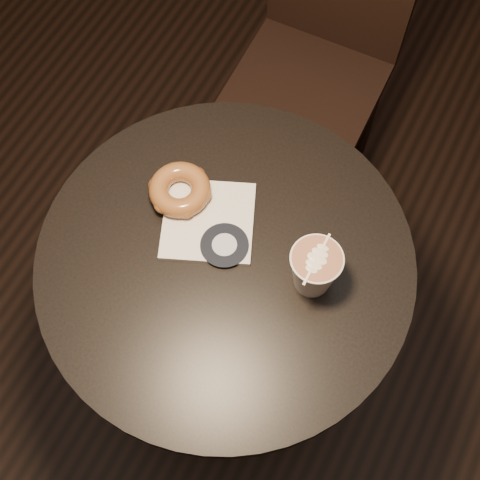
{
  "coord_description": "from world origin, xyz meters",
  "views": [
    {
      "loc": [
        0.25,
        -0.42,
        1.87
      ],
      "look_at": [
        0.01,
        0.03,
        0.79
      ],
      "focal_mm": 50.0,
      "sensor_mm": 36.0,
      "label": 1
    }
  ],
  "objects_px": {
    "chair": "(324,35)",
    "latte_cup": "(314,270)",
    "pastry_bag": "(208,221)",
    "doughnut": "(180,190)",
    "cafe_table": "(227,296)"
  },
  "relations": [
    {
      "from": "chair",
      "to": "doughnut",
      "type": "height_order",
      "value": "chair"
    },
    {
      "from": "pastry_bag",
      "to": "doughnut",
      "type": "bearing_deg",
      "value": 139.03
    },
    {
      "from": "chair",
      "to": "pastry_bag",
      "type": "distance_m",
      "value": 0.74
    },
    {
      "from": "pastry_bag",
      "to": "cafe_table",
      "type": "bearing_deg",
      "value": -62.14
    },
    {
      "from": "chair",
      "to": "latte_cup",
      "type": "height_order",
      "value": "chair"
    },
    {
      "from": "chair",
      "to": "pastry_bag",
      "type": "bearing_deg",
      "value": -87.08
    },
    {
      "from": "latte_cup",
      "to": "chair",
      "type": "bearing_deg",
      "value": 111.15
    },
    {
      "from": "cafe_table",
      "to": "latte_cup",
      "type": "relative_size",
      "value": 7.31
    },
    {
      "from": "cafe_table",
      "to": "pastry_bag",
      "type": "bearing_deg",
      "value": 141.24
    },
    {
      "from": "pastry_bag",
      "to": "doughnut",
      "type": "relative_size",
      "value": 1.44
    },
    {
      "from": "cafe_table",
      "to": "latte_cup",
      "type": "xyz_separation_m",
      "value": [
        0.16,
        0.03,
        0.25
      ]
    },
    {
      "from": "chair",
      "to": "doughnut",
      "type": "bearing_deg",
      "value": -93.01
    },
    {
      "from": "pastry_bag",
      "to": "latte_cup",
      "type": "distance_m",
      "value": 0.23
    },
    {
      "from": "cafe_table",
      "to": "latte_cup",
      "type": "distance_m",
      "value": 0.3
    },
    {
      "from": "cafe_table",
      "to": "chair",
      "type": "relative_size",
      "value": 0.78
    }
  ]
}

